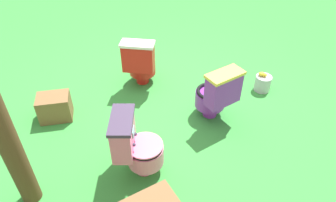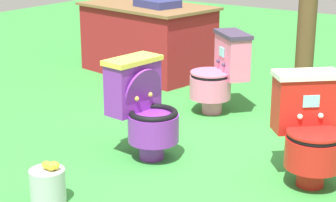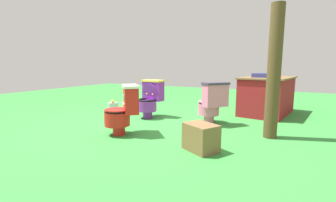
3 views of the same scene
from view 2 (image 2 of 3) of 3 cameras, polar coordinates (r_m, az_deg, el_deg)
The scene contains 7 objects.
ground at distance 4.34m, azimuth 6.54°, elevation -5.81°, with size 14.00×14.00×0.00m, color green.
toilet_purple at distance 4.29m, azimuth -2.34°, elevation -0.63°, with size 0.53×0.46×0.73m.
toilet_pink at distance 5.30m, azimuth 5.03°, elevation 2.76°, with size 0.62×0.64×0.73m.
toilet_red at distance 3.98m, azimuth 13.46°, elevation -2.61°, with size 0.63×0.63×0.73m.
vendor_table at distance 6.67m, azimuth -1.95°, elevation 6.01°, with size 1.58×1.09×0.85m.
wooden_post at distance 5.90m, azimuth 13.33°, elevation 9.17°, with size 0.18×0.18×1.81m, color brown.
lemon_bucket at distance 3.75m, azimuth -11.46°, elevation -7.94°, with size 0.22×0.22×0.28m.
Camera 2 is at (1.86, -3.53, 1.69)m, focal length 63.45 mm.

